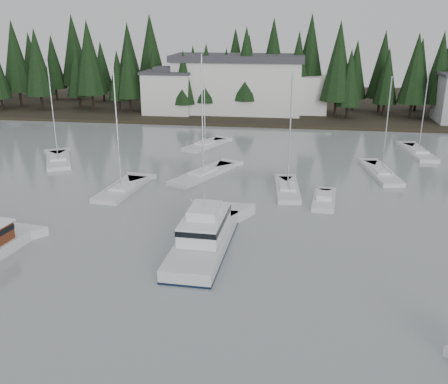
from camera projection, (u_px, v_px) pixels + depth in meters
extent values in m
cube|color=black|center=(268.00, 103.00, 111.34)|extent=(240.00, 54.00, 1.00)
cube|color=silver|center=(169.00, 94.00, 95.60)|extent=(9.00, 7.00, 7.50)
cube|color=#38383D|center=(168.00, 72.00, 94.29)|extent=(9.54, 7.42, 0.50)
cube|color=#38383D|center=(168.00, 69.00, 94.09)|extent=(4.95, 3.85, 0.80)
cube|color=silver|center=(238.00, 86.00, 96.20)|extent=(24.00, 10.00, 10.00)
cube|color=#38383D|center=(238.00, 58.00, 94.46)|extent=(25.00, 11.00, 1.20)
cube|color=silver|center=(300.00, 94.00, 96.91)|extent=(10.00, 8.00, 7.00)
cube|color=silver|center=(204.00, 247.00, 40.76)|extent=(4.31, 12.60, 1.81)
cube|color=black|center=(204.00, 248.00, 40.80)|extent=(4.35, 12.67, 0.25)
cube|color=white|center=(205.00, 224.00, 40.76)|extent=(3.40, 6.60, 1.64)
cube|color=black|center=(205.00, 220.00, 40.63)|extent=(3.47, 6.66, 0.45)
cube|color=white|center=(205.00, 211.00, 40.37)|extent=(2.43, 3.32, 0.74)
cylinder|color=#A5A8AD|center=(205.00, 200.00, 40.07)|extent=(0.10, 0.10, 1.25)
cube|color=silver|center=(418.00, 154.00, 69.32)|extent=(3.60, 9.53, 1.05)
cube|color=white|center=(419.00, 150.00, 69.11)|extent=(2.16, 3.34, 0.30)
cylinder|color=#A5A8AD|center=(424.00, 108.00, 67.20)|extent=(0.14, 0.14, 11.82)
cube|color=silver|center=(122.00, 192.00, 54.38)|extent=(3.91, 8.85, 1.05)
cube|color=white|center=(121.00, 186.00, 54.17)|extent=(2.39, 3.13, 0.30)
cylinder|color=#A5A8AD|center=(117.00, 129.00, 52.09)|extent=(0.14, 0.14, 12.88)
cube|color=silver|center=(58.00, 162.00, 65.60)|extent=(6.57, 9.17, 1.05)
cube|color=white|center=(58.00, 157.00, 65.39)|extent=(3.17, 3.59, 0.30)
cylinder|color=#A5A8AD|center=(52.00, 108.00, 63.28)|extent=(0.14, 0.14, 13.11)
cube|color=silver|center=(287.00, 192.00, 54.25)|extent=(3.12, 8.33, 1.05)
cube|color=white|center=(288.00, 186.00, 54.04)|extent=(1.93, 2.91, 0.30)
cylinder|color=#A5A8AD|center=(290.00, 132.00, 52.08)|extent=(0.14, 0.14, 12.17)
cube|color=silver|center=(203.00, 176.00, 59.73)|extent=(6.94, 10.84, 1.05)
cube|color=white|center=(203.00, 171.00, 59.52)|extent=(3.26, 4.10, 0.30)
cylinder|color=#A5A8AD|center=(202.00, 115.00, 57.31)|extent=(0.14, 0.14, 13.66)
cube|color=silver|center=(381.00, 175.00, 60.07)|extent=(3.97, 9.87, 1.05)
cube|color=white|center=(382.00, 170.00, 59.86)|extent=(2.25, 3.50, 0.30)
cylinder|color=#A5A8AD|center=(387.00, 125.00, 58.06)|extent=(0.14, 0.14, 11.19)
cube|color=silver|center=(205.00, 147.00, 73.44)|extent=(5.87, 8.72, 1.05)
cube|color=white|center=(205.00, 143.00, 73.22)|extent=(2.86, 3.36, 0.30)
cylinder|color=#A5A8AD|center=(205.00, 108.00, 71.54)|extent=(0.14, 0.14, 10.48)
cube|color=silver|center=(324.00, 202.00, 51.04)|extent=(2.72, 6.33, 0.90)
cube|color=white|center=(324.00, 196.00, 50.81)|extent=(1.66, 2.09, 0.55)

